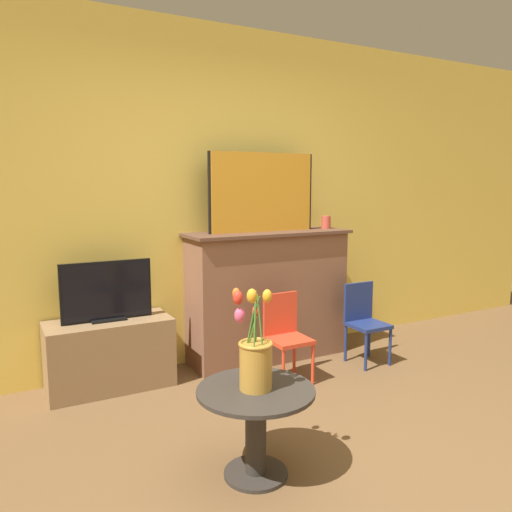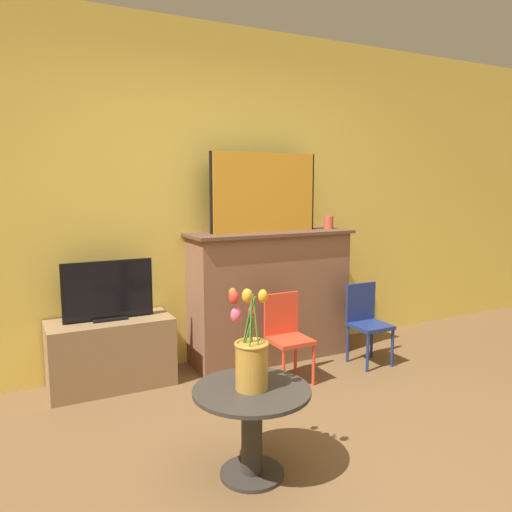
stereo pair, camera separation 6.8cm
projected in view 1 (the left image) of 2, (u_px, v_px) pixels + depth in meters
name	position (u px, v px, depth m)	size (l,w,h in m)	color
ground_plane	(375.00, 496.00, 2.35)	(14.00, 14.00, 0.00)	brown
wall_back	(200.00, 197.00, 4.01)	(8.00, 0.06, 2.70)	#EAC651
fireplace_mantel	(268.00, 294.00, 4.15)	(1.38, 0.45, 1.07)	brown
painting	(263.00, 192.00, 4.01)	(0.94, 0.03, 0.63)	black
mantel_candle	(326.00, 222.00, 4.34)	(0.08, 0.08, 0.11)	#CC4C3D
tv_stand	(110.00, 354.00, 3.57)	(0.87, 0.39, 0.50)	olive
tv_monitor	(107.00, 292.00, 3.51)	(0.63, 0.12, 0.42)	black
chair_red	(286.00, 332.00, 3.70)	(0.29, 0.29, 0.65)	red
chair_blue	(364.00, 318.00, 4.08)	(0.29, 0.29, 0.65)	navy
side_table	(256.00, 419.00, 2.48)	(0.59, 0.59, 0.46)	#332D28
vase_tulips	(255.00, 357.00, 2.43)	(0.17, 0.25, 0.52)	#B78433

